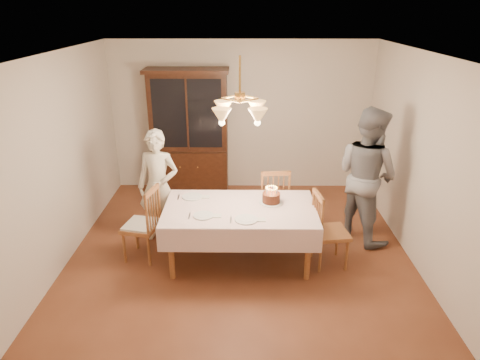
{
  "coord_description": "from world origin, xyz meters",
  "views": [
    {
      "loc": [
        0.05,
        -4.82,
        3.11
      ],
      "look_at": [
        0.0,
        0.2,
        1.05
      ],
      "focal_mm": 32.0,
      "sensor_mm": 36.0,
      "label": 1
    }
  ],
  "objects_px": {
    "dining_table": "(240,213)",
    "birthday_cake": "(271,198)",
    "china_hutch": "(189,135)",
    "elderly_woman": "(158,187)",
    "chair_far_side": "(273,203)"
  },
  "relations": [
    {
      "from": "dining_table",
      "to": "birthday_cake",
      "type": "bearing_deg",
      "value": 19.56
    },
    {
      "from": "china_hutch",
      "to": "elderly_woman",
      "type": "height_order",
      "value": "china_hutch"
    },
    {
      "from": "dining_table",
      "to": "elderly_woman",
      "type": "relative_size",
      "value": 1.19
    },
    {
      "from": "dining_table",
      "to": "china_hutch",
      "type": "relative_size",
      "value": 0.88
    },
    {
      "from": "birthday_cake",
      "to": "elderly_woman",
      "type": "bearing_deg",
      "value": 164.74
    },
    {
      "from": "dining_table",
      "to": "chair_far_side",
      "type": "bearing_deg",
      "value": 59.62
    },
    {
      "from": "chair_far_side",
      "to": "elderly_woman",
      "type": "relative_size",
      "value": 0.63
    },
    {
      "from": "china_hutch",
      "to": "birthday_cake",
      "type": "distance_m",
      "value": 2.48
    },
    {
      "from": "elderly_woman",
      "to": "birthday_cake",
      "type": "relative_size",
      "value": 5.33
    },
    {
      "from": "china_hutch",
      "to": "chair_far_side",
      "type": "bearing_deg",
      "value": -46.57
    },
    {
      "from": "dining_table",
      "to": "chair_far_side",
      "type": "xyz_separation_m",
      "value": [
        0.48,
        0.81,
        -0.24
      ]
    },
    {
      "from": "elderly_woman",
      "to": "chair_far_side",
      "type": "bearing_deg",
      "value": 18.7
    },
    {
      "from": "dining_table",
      "to": "birthday_cake",
      "type": "relative_size",
      "value": 6.33
    },
    {
      "from": "china_hutch",
      "to": "chair_far_side",
      "type": "distance_m",
      "value": 2.07
    },
    {
      "from": "china_hutch",
      "to": "elderly_woman",
      "type": "distance_m",
      "value": 1.73
    }
  ]
}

